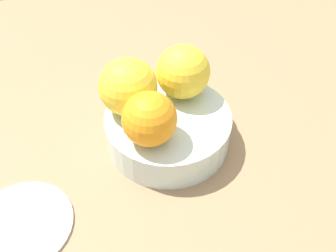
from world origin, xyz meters
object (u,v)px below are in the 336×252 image
(orange_in_bowl_1, at_px, (149,119))
(side_plate, at_px, (21,224))
(orange_in_bowl_0, at_px, (128,87))
(fruit_bowl, at_px, (168,129))
(orange_in_bowl_2, at_px, (183,72))

(orange_in_bowl_1, distance_m, side_plate, 0.21)
(side_plate, bearing_deg, orange_in_bowl_0, -64.24)
(orange_in_bowl_0, distance_m, orange_in_bowl_1, 0.07)
(fruit_bowl, relative_size, orange_in_bowl_1, 2.51)
(orange_in_bowl_1, xyz_separation_m, orange_in_bowl_2, (0.06, -0.08, 0.00))
(orange_in_bowl_0, xyz_separation_m, orange_in_bowl_1, (-0.07, -0.00, -0.00))
(fruit_bowl, height_order, side_plate, fruit_bowl)
(side_plate, bearing_deg, orange_in_bowl_1, -82.93)
(fruit_bowl, height_order, orange_in_bowl_0, orange_in_bowl_0)
(orange_in_bowl_1, relative_size, side_plate, 0.57)
(orange_in_bowl_2, relative_size, side_plate, 0.62)
(orange_in_bowl_1, relative_size, orange_in_bowl_2, 0.92)
(orange_in_bowl_1, height_order, side_plate, orange_in_bowl_1)
(orange_in_bowl_0, height_order, side_plate, orange_in_bowl_0)
(fruit_bowl, distance_m, orange_in_bowl_0, 0.09)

